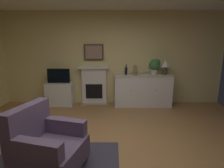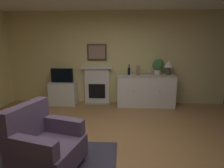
{
  "view_description": "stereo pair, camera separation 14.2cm",
  "coord_description": "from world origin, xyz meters",
  "px_view_note": "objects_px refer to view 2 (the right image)",
  "views": [
    {
      "loc": [
        0.05,
        -2.54,
        1.69
      ],
      "look_at": [
        0.02,
        0.7,
        1.0
      ],
      "focal_mm": 28.97,
      "sensor_mm": 36.0,
      "label": 1
    },
    {
      "loc": [
        0.19,
        -2.53,
        1.69
      ],
      "look_at": [
        0.02,
        0.7,
        1.0
      ],
      "focal_mm": 28.97,
      "sensor_mm": 36.0,
      "label": 2
    }
  ],
  "objects_px": {
    "wine_bottle": "(129,71)",
    "wine_glass_left": "(143,71)",
    "tv_set": "(62,75)",
    "armchair": "(44,144)",
    "fireplace_unit": "(97,85)",
    "table_lamp": "(169,65)",
    "wine_glass_right": "(151,71)",
    "vase_decorative": "(138,70)",
    "framed_picture": "(97,52)",
    "wine_glass_center": "(147,71)",
    "tv_cabinet": "(63,93)",
    "potted_plant_small": "(158,66)",
    "sideboard_cabinet": "(146,91)"
  },
  "relations": [
    {
      "from": "framed_picture",
      "to": "wine_glass_left",
      "type": "relative_size",
      "value": 3.33
    },
    {
      "from": "sideboard_cabinet",
      "to": "potted_plant_small",
      "type": "distance_m",
      "value": 0.78
    },
    {
      "from": "vase_decorative",
      "to": "wine_glass_center",
      "type": "bearing_deg",
      "value": 10.98
    },
    {
      "from": "sideboard_cabinet",
      "to": "fireplace_unit",
      "type": "bearing_deg",
      "value": 172.74
    },
    {
      "from": "wine_bottle",
      "to": "wine_glass_center",
      "type": "relative_size",
      "value": 1.76
    },
    {
      "from": "fireplace_unit",
      "to": "vase_decorative",
      "type": "bearing_deg",
      "value": -11.14
    },
    {
      "from": "fireplace_unit",
      "to": "tv_cabinet",
      "type": "distance_m",
      "value": 1.01
    },
    {
      "from": "tv_set",
      "to": "armchair",
      "type": "relative_size",
      "value": 0.63
    },
    {
      "from": "fireplace_unit",
      "to": "table_lamp",
      "type": "height_order",
      "value": "table_lamp"
    },
    {
      "from": "wine_bottle",
      "to": "armchair",
      "type": "height_order",
      "value": "wine_bottle"
    },
    {
      "from": "wine_bottle",
      "to": "table_lamp",
      "type": "bearing_deg",
      "value": -1.42
    },
    {
      "from": "wine_glass_left",
      "to": "potted_plant_small",
      "type": "distance_m",
      "value": 0.43
    },
    {
      "from": "fireplace_unit",
      "to": "armchair",
      "type": "relative_size",
      "value": 1.12
    },
    {
      "from": "table_lamp",
      "to": "wine_glass_left",
      "type": "bearing_deg",
      "value": -178.82
    },
    {
      "from": "fireplace_unit",
      "to": "armchair",
      "type": "bearing_deg",
      "value": -96.31
    },
    {
      "from": "wine_glass_left",
      "to": "armchair",
      "type": "distance_m",
      "value": 3.3
    },
    {
      "from": "wine_glass_left",
      "to": "tv_set",
      "type": "xyz_separation_m",
      "value": [
        -2.29,
        0.01,
        -0.16
      ]
    },
    {
      "from": "wine_glass_left",
      "to": "wine_glass_center",
      "type": "height_order",
      "value": "same"
    },
    {
      "from": "vase_decorative",
      "to": "potted_plant_small",
      "type": "distance_m",
      "value": 0.58
    },
    {
      "from": "wine_bottle",
      "to": "wine_glass_left",
      "type": "height_order",
      "value": "wine_bottle"
    },
    {
      "from": "fireplace_unit",
      "to": "table_lamp",
      "type": "distance_m",
      "value": 2.1
    },
    {
      "from": "wine_glass_center",
      "to": "vase_decorative",
      "type": "bearing_deg",
      "value": -169.02
    },
    {
      "from": "wine_glass_left",
      "to": "tv_cabinet",
      "type": "xyz_separation_m",
      "value": [
        -2.29,
        0.03,
        -0.69
      ]
    },
    {
      "from": "vase_decorative",
      "to": "wine_glass_right",
      "type": "bearing_deg",
      "value": 10.19
    },
    {
      "from": "tv_set",
      "to": "armchair",
      "type": "height_order",
      "value": "tv_set"
    },
    {
      "from": "framed_picture",
      "to": "table_lamp",
      "type": "relative_size",
      "value": 1.38
    },
    {
      "from": "tv_set",
      "to": "potted_plant_small",
      "type": "bearing_deg",
      "value": 1.14
    },
    {
      "from": "wine_glass_center",
      "to": "tv_cabinet",
      "type": "height_order",
      "value": "wine_glass_center"
    },
    {
      "from": "sideboard_cabinet",
      "to": "wine_bottle",
      "type": "xyz_separation_m",
      "value": [
        -0.47,
        0.03,
        0.55
      ]
    },
    {
      "from": "framed_picture",
      "to": "tv_set",
      "type": "relative_size",
      "value": 0.89
    },
    {
      "from": "wine_glass_right",
      "to": "armchair",
      "type": "xyz_separation_m",
      "value": [
        -1.86,
        -2.82,
        -0.63
      ]
    },
    {
      "from": "sideboard_cabinet",
      "to": "table_lamp",
      "type": "relative_size",
      "value": 4.03
    },
    {
      "from": "vase_decorative",
      "to": "armchair",
      "type": "relative_size",
      "value": 0.29
    },
    {
      "from": "potted_plant_small",
      "to": "wine_glass_left",
      "type": "bearing_deg",
      "value": -171.66
    },
    {
      "from": "tv_cabinet",
      "to": "wine_glass_left",
      "type": "bearing_deg",
      "value": -0.73
    },
    {
      "from": "framed_picture",
      "to": "table_lamp",
      "type": "distance_m",
      "value": 2.03
    },
    {
      "from": "potted_plant_small",
      "to": "armchair",
      "type": "distance_m",
      "value": 3.59
    },
    {
      "from": "wine_glass_right",
      "to": "vase_decorative",
      "type": "bearing_deg",
      "value": -169.81
    },
    {
      "from": "wine_bottle",
      "to": "potted_plant_small",
      "type": "xyz_separation_m",
      "value": [
        0.8,
        0.02,
        0.15
      ]
    },
    {
      "from": "wine_glass_left",
      "to": "tv_set",
      "type": "distance_m",
      "value": 2.29
    },
    {
      "from": "potted_plant_small",
      "to": "sideboard_cabinet",
      "type": "bearing_deg",
      "value": -172.08
    },
    {
      "from": "table_lamp",
      "to": "wine_glass_right",
      "type": "relative_size",
      "value": 2.42
    },
    {
      "from": "potted_plant_small",
      "to": "vase_decorative",
      "type": "bearing_deg",
      "value": -170.4
    },
    {
      "from": "wine_glass_left",
      "to": "armchair",
      "type": "height_order",
      "value": "wine_glass_left"
    },
    {
      "from": "wine_glass_left",
      "to": "wine_glass_right",
      "type": "bearing_deg",
      "value": 8.28
    },
    {
      "from": "tv_cabinet",
      "to": "table_lamp",
      "type": "bearing_deg",
      "value": -0.29
    },
    {
      "from": "fireplace_unit",
      "to": "table_lamp",
      "type": "bearing_deg",
      "value": -5.08
    },
    {
      "from": "framed_picture",
      "to": "vase_decorative",
      "type": "distance_m",
      "value": 1.28
    },
    {
      "from": "framed_picture",
      "to": "wine_glass_right",
      "type": "xyz_separation_m",
      "value": [
        1.53,
        -0.2,
        -0.49
      ]
    },
    {
      "from": "wine_bottle",
      "to": "tv_cabinet",
      "type": "height_order",
      "value": "wine_bottle"
    }
  ]
}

